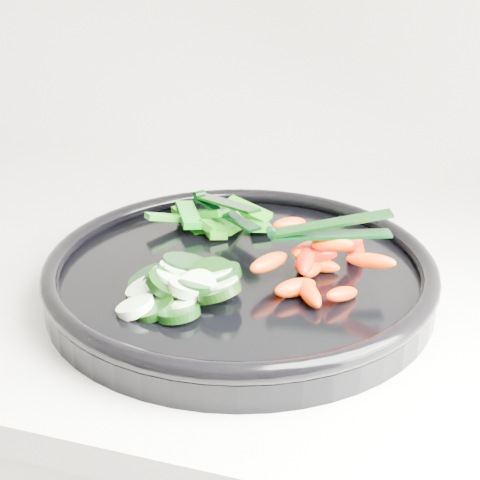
# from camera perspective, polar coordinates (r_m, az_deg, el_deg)

# --- Properties ---
(veggie_tray) EXTENTS (0.38, 0.38, 0.04)m
(veggie_tray) POSITION_cam_1_polar(r_m,az_deg,el_deg) (0.65, -0.00, -2.80)
(veggie_tray) COLOR black
(veggie_tray) RESTS_ON counter
(cucumber_pile) EXTENTS (0.13, 0.13, 0.04)m
(cucumber_pile) POSITION_cam_1_polar(r_m,az_deg,el_deg) (0.60, -5.03, -3.76)
(cucumber_pile) COLOR black
(cucumber_pile) RESTS_ON veggie_tray
(carrot_pile) EXTENTS (0.13, 0.15, 0.05)m
(carrot_pile) POSITION_cam_1_polar(r_m,az_deg,el_deg) (0.63, 6.73, -1.64)
(carrot_pile) COLOR #FF3F00
(carrot_pile) RESTS_ON veggie_tray
(pepper_pile) EXTENTS (0.14, 0.09, 0.04)m
(pepper_pile) POSITION_cam_1_polar(r_m,az_deg,el_deg) (0.73, -1.97, 1.66)
(pepper_pile) COLOR #1A6709
(pepper_pile) RESTS_ON veggie_tray
(tong_carrot) EXTENTS (0.11, 0.05, 0.02)m
(tong_carrot) POSITION_cam_1_polar(r_m,az_deg,el_deg) (0.61, 7.48, 0.91)
(tong_carrot) COLOR black
(tong_carrot) RESTS_ON carrot_pile
(tong_pepper) EXTENTS (0.10, 0.08, 0.02)m
(tong_pepper) POSITION_cam_1_polar(r_m,az_deg,el_deg) (0.72, -1.39, 2.83)
(tong_pepper) COLOR black
(tong_pepper) RESTS_ON pepper_pile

